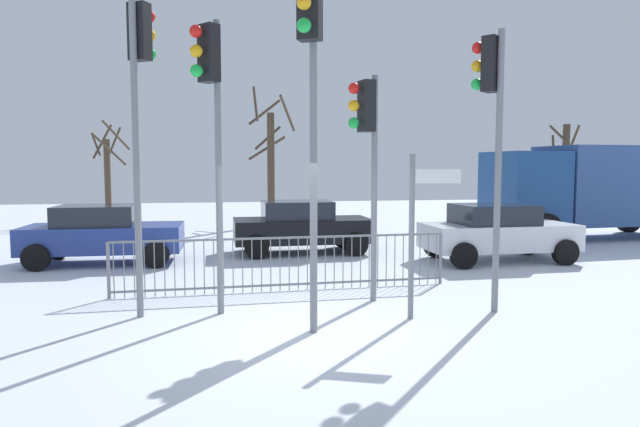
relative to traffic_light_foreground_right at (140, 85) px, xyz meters
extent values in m
plane|color=silver|center=(2.46, -1.51, -3.74)|extent=(60.00, 60.00, 0.00)
cylinder|color=slate|center=(-0.07, -0.12, -1.18)|extent=(0.11, 0.11, 5.13)
cube|color=black|center=(0.01, 0.02, 0.84)|extent=(0.39, 0.35, 0.90)
sphere|color=red|center=(0.14, 0.24, 1.14)|extent=(0.20, 0.20, 0.20)
sphere|color=orange|center=(0.14, 0.24, 0.84)|extent=(0.20, 0.20, 0.20)
sphere|color=green|center=(0.14, 0.24, 0.54)|extent=(0.20, 0.20, 0.20)
cylinder|color=slate|center=(2.59, -1.43, -1.15)|extent=(0.11, 0.11, 5.20)
cube|color=black|center=(2.52, -1.58, 0.90)|extent=(0.38, 0.34, 0.90)
sphere|color=orange|center=(2.40, -1.80, 0.90)|extent=(0.20, 0.20, 0.20)
sphere|color=green|center=(2.40, -1.80, 0.60)|extent=(0.20, 0.20, 0.20)
cylinder|color=slate|center=(3.97, 0.34, -1.72)|extent=(0.11, 0.11, 4.06)
cube|color=black|center=(3.81, 0.30, -0.24)|extent=(0.29, 0.36, 0.90)
sphere|color=red|center=(3.56, 0.24, 0.06)|extent=(0.20, 0.20, 0.20)
sphere|color=orange|center=(3.56, 0.24, -0.24)|extent=(0.20, 0.20, 0.20)
sphere|color=green|center=(3.56, 0.24, -0.54)|extent=(0.20, 0.20, 0.20)
cylinder|color=slate|center=(1.22, -0.12, -1.35)|extent=(0.11, 0.11, 4.78)
cube|color=black|center=(1.10, -0.23, 0.49)|extent=(0.38, 0.39, 0.90)
sphere|color=red|center=(0.91, -0.39, 0.79)|extent=(0.20, 0.20, 0.20)
sphere|color=orange|center=(0.91, -0.39, 0.49)|extent=(0.20, 0.20, 0.20)
sphere|color=green|center=(0.91, -0.39, 0.19)|extent=(0.20, 0.20, 0.20)
cylinder|color=slate|center=(5.78, -0.77, -1.41)|extent=(0.11, 0.11, 4.67)
cube|color=black|center=(5.68, -0.64, 0.38)|extent=(0.39, 0.37, 0.90)
sphere|color=red|center=(5.52, -0.45, 0.68)|extent=(0.20, 0.20, 0.20)
sphere|color=orange|center=(5.52, -0.45, 0.38)|extent=(0.20, 0.20, 0.20)
sphere|color=green|center=(5.52, -0.45, 0.08)|extent=(0.20, 0.20, 0.20)
cylinder|color=slate|center=(4.24, -0.95, -2.42)|extent=(0.09, 0.09, 2.64)
cube|color=white|center=(4.61, -1.10, -1.45)|extent=(0.66, 0.28, 0.22)
cube|color=slate|center=(2.45, 1.41, -2.69)|extent=(6.56, 0.33, 0.04)
cube|color=slate|center=(2.45, 1.41, -3.62)|extent=(6.56, 0.33, 0.04)
cylinder|color=slate|center=(-0.74, 1.27, -3.22)|extent=(0.02, 0.02, 1.05)
cylinder|color=slate|center=(-0.55, 1.28, -3.22)|extent=(0.02, 0.02, 1.05)
cylinder|color=slate|center=(-0.37, 1.29, -3.22)|extent=(0.02, 0.02, 1.05)
cylinder|color=slate|center=(-0.19, 1.29, -3.22)|extent=(0.02, 0.02, 1.05)
cylinder|color=slate|center=(-0.01, 1.30, -3.22)|extent=(0.02, 0.02, 1.05)
cylinder|color=slate|center=(0.18, 1.31, -3.22)|extent=(0.02, 0.02, 1.05)
cylinder|color=slate|center=(0.36, 1.32, -3.22)|extent=(0.02, 0.02, 1.05)
cylinder|color=slate|center=(0.54, 1.33, -3.22)|extent=(0.02, 0.02, 1.05)
cylinder|color=slate|center=(0.72, 1.33, -3.22)|extent=(0.02, 0.02, 1.05)
cylinder|color=slate|center=(0.90, 1.34, -3.22)|extent=(0.02, 0.02, 1.05)
cylinder|color=slate|center=(1.09, 1.35, -3.22)|extent=(0.02, 0.02, 1.05)
cylinder|color=slate|center=(1.27, 1.36, -3.22)|extent=(0.02, 0.02, 1.05)
cylinder|color=slate|center=(1.45, 1.37, -3.22)|extent=(0.02, 0.02, 1.05)
cylinder|color=slate|center=(1.63, 1.37, -3.22)|extent=(0.02, 0.02, 1.05)
cylinder|color=slate|center=(1.82, 1.38, -3.22)|extent=(0.02, 0.02, 1.05)
cylinder|color=slate|center=(2.00, 1.39, -3.22)|extent=(0.02, 0.02, 1.05)
cylinder|color=slate|center=(2.18, 1.40, -3.22)|extent=(0.02, 0.02, 1.05)
cylinder|color=slate|center=(2.36, 1.41, -3.22)|extent=(0.02, 0.02, 1.05)
cylinder|color=slate|center=(2.54, 1.41, -3.22)|extent=(0.02, 0.02, 1.05)
cylinder|color=slate|center=(2.73, 1.42, -3.22)|extent=(0.02, 0.02, 1.05)
cylinder|color=slate|center=(2.91, 1.43, -3.22)|extent=(0.02, 0.02, 1.05)
cylinder|color=slate|center=(3.09, 1.44, -3.22)|extent=(0.02, 0.02, 1.05)
cylinder|color=slate|center=(3.27, 1.45, -3.22)|extent=(0.02, 0.02, 1.05)
cylinder|color=slate|center=(3.45, 1.45, -3.22)|extent=(0.02, 0.02, 1.05)
cylinder|color=slate|center=(3.64, 1.46, -3.22)|extent=(0.02, 0.02, 1.05)
cylinder|color=slate|center=(3.82, 1.47, -3.22)|extent=(0.02, 0.02, 1.05)
cylinder|color=slate|center=(4.00, 1.48, -3.22)|extent=(0.02, 0.02, 1.05)
cylinder|color=slate|center=(4.18, 1.49, -3.22)|extent=(0.02, 0.02, 1.05)
cylinder|color=slate|center=(4.37, 1.49, -3.22)|extent=(0.02, 0.02, 1.05)
cylinder|color=slate|center=(4.55, 1.50, -3.22)|extent=(0.02, 0.02, 1.05)
cylinder|color=slate|center=(4.73, 1.51, -3.22)|extent=(0.02, 0.02, 1.05)
cylinder|color=slate|center=(4.91, 1.52, -3.22)|extent=(0.02, 0.02, 1.05)
cylinder|color=slate|center=(5.09, 1.53, -3.22)|extent=(0.02, 0.02, 1.05)
cylinder|color=slate|center=(5.28, 1.53, -3.22)|extent=(0.02, 0.02, 1.05)
cylinder|color=slate|center=(5.46, 1.54, -3.22)|extent=(0.02, 0.02, 1.05)
cylinder|color=slate|center=(5.64, 1.55, -3.22)|extent=(0.02, 0.02, 1.05)
cylinder|color=slate|center=(-0.83, 1.27, -3.22)|extent=(0.06, 0.06, 1.05)
cylinder|color=slate|center=(5.73, 1.55, -3.22)|extent=(0.06, 0.06, 1.05)
cube|color=silver|center=(8.23, 3.93, -3.10)|extent=(3.85, 1.81, 0.65)
cube|color=#1E232D|center=(8.08, 3.93, -2.55)|extent=(1.94, 1.55, 0.55)
cylinder|color=black|center=(9.56, 4.82, -3.42)|extent=(0.65, 0.24, 0.64)
cylinder|color=black|center=(9.60, 3.12, -3.42)|extent=(0.65, 0.24, 0.64)
cylinder|color=black|center=(6.86, 4.74, -3.42)|extent=(0.65, 0.24, 0.64)
cylinder|color=black|center=(6.91, 3.04, -3.42)|extent=(0.65, 0.24, 0.64)
cube|color=navy|center=(-1.70, 5.25, -3.10)|extent=(3.81, 1.73, 0.65)
cube|color=#1E232D|center=(-1.85, 5.25, -2.55)|extent=(1.91, 1.52, 0.55)
cylinder|color=black|center=(-0.34, 6.09, -3.42)|extent=(0.64, 0.23, 0.64)
cylinder|color=black|center=(-0.35, 4.39, -3.42)|extent=(0.64, 0.23, 0.64)
cylinder|color=black|center=(-3.04, 6.11, -3.42)|extent=(0.64, 0.23, 0.64)
cylinder|color=black|center=(-3.05, 4.41, -3.42)|extent=(0.64, 0.23, 0.64)
cube|color=black|center=(3.44, 6.15, -3.10)|extent=(3.84, 1.78, 0.65)
cube|color=#1E232D|center=(3.29, 6.14, -2.55)|extent=(1.93, 1.54, 0.55)
cylinder|color=black|center=(4.77, 7.03, -3.42)|extent=(0.64, 0.23, 0.64)
cylinder|color=black|center=(4.81, 5.33, -3.42)|extent=(0.64, 0.23, 0.64)
cylinder|color=black|center=(2.07, 6.96, -3.42)|extent=(0.64, 0.23, 0.64)
cylinder|color=black|center=(2.11, 5.26, -3.42)|extent=(0.64, 0.23, 0.64)
cube|color=#33518C|center=(14.41, 7.74, -1.94)|extent=(5.18, 2.79, 2.60)
cube|color=navy|center=(10.87, 7.45, -2.04)|extent=(2.18, 2.45, 2.40)
cylinder|color=black|center=(10.97, 6.26, -3.24)|extent=(1.02, 0.38, 1.00)
cylinder|color=black|center=(10.77, 8.65, -3.24)|extent=(1.02, 0.38, 1.00)
cylinder|color=black|center=(16.01, 9.07, -3.24)|extent=(1.02, 0.38, 1.00)
cylinder|color=#473828|center=(-3.82, 16.64, -1.94)|extent=(0.28, 0.28, 3.60)
cylinder|color=#473828|center=(-3.52, 16.95, -0.19)|extent=(0.73, 0.71, 1.22)
cylinder|color=#473828|center=(-3.60, 16.00, -0.59)|extent=(1.38, 0.54, 1.41)
cylinder|color=#473828|center=(-3.32, 16.19, 0.01)|extent=(1.01, 1.10, 1.24)
cylinder|color=#473828|center=(-4.06, 16.99, -0.23)|extent=(0.82, 0.62, 1.55)
cylinder|color=#473828|center=(-4.21, 16.41, -0.38)|extent=(0.58, 0.89, 1.01)
cylinder|color=#473828|center=(16.43, 13.80, -1.60)|extent=(0.31, 0.31, 4.29)
cylinder|color=#473828|center=(15.98, 13.61, 0.05)|extent=(0.51, 1.02, 0.96)
cylinder|color=#473828|center=(16.81, 13.71, 0.05)|extent=(0.30, 0.86, 0.88)
cylinder|color=#473828|center=(15.97, 14.04, -0.51)|extent=(0.62, 1.05, 1.24)
cylinder|color=#473828|center=(3.19, 13.90, -1.44)|extent=(0.30, 0.30, 4.61)
cylinder|color=#473828|center=(3.10, 14.43, -0.13)|extent=(1.15, 0.28, 1.03)
cylinder|color=#473828|center=(2.99, 14.56, 0.95)|extent=(1.41, 0.52, 1.13)
cylinder|color=#473828|center=(3.84, 13.56, 0.82)|extent=(0.81, 1.42, 1.36)
cylinder|color=#473828|center=(2.57, 13.86, 1.23)|extent=(0.18, 1.32, 1.55)
cylinder|color=#473828|center=(3.08, 14.67, -0.55)|extent=(1.62, 0.32, 1.05)
camera|label=1|loc=(1.34, -9.51, -1.28)|focal=31.69mm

